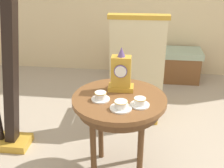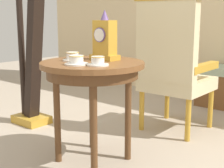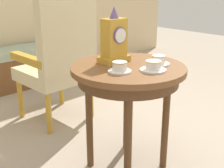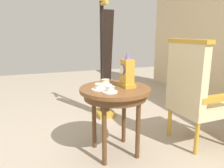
{
  "view_description": "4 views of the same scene",
  "coord_description": "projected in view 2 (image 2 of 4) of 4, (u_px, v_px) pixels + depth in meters",
  "views": [
    {
      "loc": [
        0.09,
        -1.79,
        1.61
      ],
      "look_at": [
        -0.13,
        0.11,
        0.73
      ],
      "focal_mm": 44.66,
      "sensor_mm": 36.0,
      "label": 1
    },
    {
      "loc": [
        1.46,
        -1.61,
        0.98
      ],
      "look_at": [
        0.03,
        0.06,
        0.54
      ],
      "focal_mm": 54.39,
      "sensor_mm": 36.0,
      "label": 2
    },
    {
      "loc": [
        -1.33,
        -1.23,
        1.17
      ],
      "look_at": [
        -0.16,
        0.02,
        0.58
      ],
      "focal_mm": 49.09,
      "sensor_mm": 36.0,
      "label": 3
    },
    {
      "loc": [
        1.8,
        -0.75,
        1.2
      ],
      "look_at": [
        -0.02,
        -0.07,
        0.74
      ],
      "focal_mm": 34.56,
      "sensor_mm": 36.0,
      "label": 4
    }
  ],
  "objects": [
    {
      "name": "mantel_clock",
      "position": [
        105.0,
        40.0,
        2.28
      ],
      "size": [
        0.19,
        0.11,
        0.34
      ],
      "color": "gold",
      "rests_on": "side_table"
    },
    {
      "name": "teacup_right",
      "position": [
        76.0,
        61.0,
        2.07
      ],
      "size": [
        0.15,
        0.15,
        0.06
      ],
      "color": "white",
      "rests_on": "side_table"
    },
    {
      "name": "teacup_center",
      "position": [
        98.0,
        62.0,
        2.04
      ],
      "size": [
        0.13,
        0.13,
        0.06
      ],
      "color": "white",
      "rests_on": "side_table"
    },
    {
      "name": "teacup_left",
      "position": [
        73.0,
        57.0,
        2.25
      ],
      "size": [
        0.13,
        0.13,
        0.06
      ],
      "color": "white",
      "rests_on": "side_table"
    },
    {
      "name": "side_table",
      "position": [
        92.0,
        74.0,
        2.24
      ],
      "size": [
        0.69,
        0.69,
        0.69
      ],
      "color": "brown",
      "rests_on": "ground"
    },
    {
      "name": "harp",
      "position": [
        30.0,
        50.0,
        3.02
      ],
      "size": [
        0.4,
        0.24,
        1.7
      ],
      "color": "gold",
      "rests_on": "ground"
    },
    {
      "name": "armchair",
      "position": [
        172.0,
        64.0,
        2.82
      ],
      "size": [
        0.56,
        0.55,
        1.14
      ],
      "color": "beige",
      "rests_on": "ground"
    },
    {
      "name": "ground_plane",
      "position": [
        102.0,
        161.0,
        2.33
      ],
      "size": [
        10.0,
        10.0,
        0.0
      ],
      "primitive_type": "plane",
      "color": "tan"
    }
  ]
}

